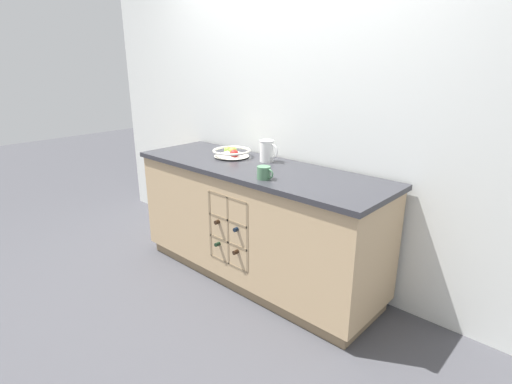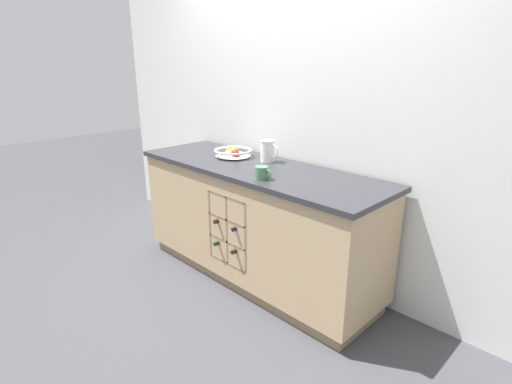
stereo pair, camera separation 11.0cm
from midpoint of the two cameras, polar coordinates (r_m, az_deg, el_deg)
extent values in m
plane|color=#424247|center=(3.19, -1.01, -11.87)|extent=(14.00, 14.00, 0.00)
cube|color=silver|center=(3.05, 3.77, 12.12)|extent=(4.40, 0.06, 2.55)
cube|color=#8B7354|center=(3.16, -1.01, -11.17)|extent=(1.90, 0.54, 0.09)
cube|color=tan|center=(2.98, -1.06, -4.04)|extent=(1.96, 0.60, 0.76)
cube|color=#2D2D33|center=(2.85, -1.10, 3.38)|extent=(2.00, 0.64, 0.03)
cube|color=#8B7354|center=(2.84, -3.67, -5.04)|extent=(0.37, 0.01, 0.50)
cube|color=#8B7354|center=(2.93, -6.93, -4.33)|extent=(0.02, 0.10, 0.50)
cube|color=#8B7354|center=(2.68, -1.71, -6.45)|extent=(0.02, 0.10, 0.50)
cube|color=#8B7354|center=(2.91, -4.32, -9.86)|extent=(0.37, 0.10, 0.02)
cube|color=#8B7354|center=(2.84, -4.40, -6.89)|extent=(0.37, 0.10, 0.02)
cube|color=#8B7354|center=(2.77, -4.49, -3.77)|extent=(0.37, 0.10, 0.02)
cube|color=#8B7354|center=(2.71, -4.57, -0.50)|extent=(0.37, 0.10, 0.02)
cube|color=#8B7354|center=(2.80, -4.44, -5.35)|extent=(0.02, 0.10, 0.50)
cylinder|color=black|center=(2.99, -4.03, -6.37)|extent=(0.07, 0.21, 0.07)
cylinder|color=black|center=(2.89, -6.23, -7.28)|extent=(0.03, 0.09, 0.03)
cylinder|color=black|center=(2.85, -1.77, -7.55)|extent=(0.08, 0.19, 0.08)
cylinder|color=black|center=(2.76, -3.75, -8.44)|extent=(0.03, 0.08, 0.03)
cylinder|color=black|center=(2.91, -4.32, -3.43)|extent=(0.08, 0.19, 0.08)
cylinder|color=black|center=(2.83, -6.33, -4.17)|extent=(0.03, 0.08, 0.03)
cylinder|color=black|center=(2.79, -1.53, -4.36)|extent=(0.08, 0.20, 0.08)
cylinder|color=black|center=(2.70, -3.64, -5.22)|extent=(0.03, 0.09, 0.03)
cylinder|color=silver|center=(3.12, -4.50, 5.08)|extent=(0.13, 0.13, 0.01)
cone|color=silver|center=(3.11, -4.52, 5.62)|extent=(0.27, 0.27, 0.05)
torus|color=silver|center=(3.11, -4.52, 5.91)|extent=(0.30, 0.30, 0.02)
sphere|color=red|center=(3.04, -4.19, 5.44)|extent=(0.07, 0.07, 0.07)
sphere|color=#7FA838|center=(3.11, -4.37, 5.78)|extent=(0.07, 0.07, 0.07)
sphere|color=#7FA838|center=(3.17, -5.01, 5.93)|extent=(0.06, 0.06, 0.06)
cylinder|color=white|center=(2.96, 0.45, 5.89)|extent=(0.10, 0.10, 0.16)
torus|color=white|center=(2.94, 0.45, 7.33)|extent=(0.11, 0.11, 0.01)
torus|color=white|center=(2.92, 1.23, 5.89)|extent=(0.11, 0.01, 0.11)
cylinder|color=#4C7A56|center=(2.52, -0.12, 2.77)|extent=(0.09, 0.09, 0.08)
torus|color=#4C7A56|center=(2.49, 0.65, 2.62)|extent=(0.06, 0.01, 0.06)
camera|label=1|loc=(0.05, -91.08, -0.36)|focal=28.00mm
camera|label=2|loc=(0.05, 88.92, 0.36)|focal=28.00mm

